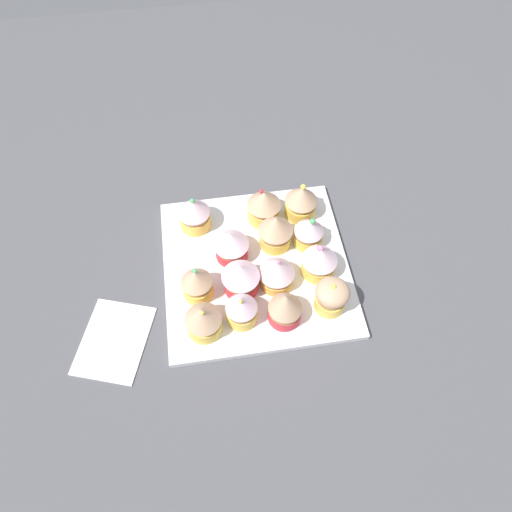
{
  "coord_description": "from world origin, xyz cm",
  "views": [
    {
      "loc": [
        -6.65,
        -43.79,
        73.73
      ],
      "look_at": [
        0.0,
        0.0,
        4.2
      ],
      "focal_mm": 32.74,
      "sensor_mm": 36.0,
      "label": 1
    }
  ],
  "objects_px": {
    "cupcake_11": "(194,213)",
    "cupcake_13": "(301,201)",
    "cupcake_10": "(309,231)",
    "cupcake_5": "(241,277)",
    "baking_tray": "(256,267)",
    "cupcake_1": "(242,309)",
    "cupcake_2": "(285,307)",
    "napkin": "(114,340)",
    "cupcake_3": "(331,296)",
    "cupcake_7": "(319,261)",
    "cupcake_9": "(275,231)",
    "cupcake_6": "(277,272)",
    "cupcake_0": "(203,319)",
    "cupcake_8": "(231,245)",
    "cupcake_4": "(197,283)",
    "cupcake_12": "(264,205)"
  },
  "relations": [
    {
      "from": "cupcake_3",
      "to": "napkin",
      "type": "xyz_separation_m",
      "value": [
        -0.37,
        -0.0,
        -0.04
      ]
    },
    {
      "from": "cupcake_8",
      "to": "cupcake_11",
      "type": "distance_m",
      "value": 0.1
    },
    {
      "from": "cupcake_1",
      "to": "cupcake_7",
      "type": "xyz_separation_m",
      "value": [
        0.15,
        0.07,
        -0.0
      ]
    },
    {
      "from": "cupcake_13",
      "to": "cupcake_8",
      "type": "bearing_deg",
      "value": -151.62
    },
    {
      "from": "cupcake_4",
      "to": "cupcake_11",
      "type": "distance_m",
      "value": 0.15
    },
    {
      "from": "cupcake_1",
      "to": "cupcake_6",
      "type": "height_order",
      "value": "same"
    },
    {
      "from": "cupcake_0",
      "to": "cupcake_1",
      "type": "relative_size",
      "value": 1.01
    },
    {
      "from": "cupcake_6",
      "to": "cupcake_0",
      "type": "bearing_deg",
      "value": -152.18
    },
    {
      "from": "cupcake_7",
      "to": "cupcake_5",
      "type": "bearing_deg",
      "value": -173.87
    },
    {
      "from": "cupcake_1",
      "to": "cupcake_3",
      "type": "relative_size",
      "value": 1.05
    },
    {
      "from": "cupcake_6",
      "to": "cupcake_9",
      "type": "relative_size",
      "value": 0.94
    },
    {
      "from": "cupcake_5",
      "to": "napkin",
      "type": "distance_m",
      "value": 0.24
    },
    {
      "from": "cupcake_10",
      "to": "cupcake_12",
      "type": "height_order",
      "value": "cupcake_12"
    },
    {
      "from": "baking_tray",
      "to": "cupcake_7",
      "type": "distance_m",
      "value": 0.12
    },
    {
      "from": "cupcake_7",
      "to": "napkin",
      "type": "distance_m",
      "value": 0.38
    },
    {
      "from": "cupcake_8",
      "to": "cupcake_11",
      "type": "xyz_separation_m",
      "value": [
        -0.06,
        0.08,
        0.0
      ]
    },
    {
      "from": "cupcake_12",
      "to": "cupcake_0",
      "type": "bearing_deg",
      "value": -121.92
    },
    {
      "from": "cupcake_9",
      "to": "cupcake_11",
      "type": "height_order",
      "value": "cupcake_9"
    },
    {
      "from": "baking_tray",
      "to": "cupcake_4",
      "type": "height_order",
      "value": "cupcake_4"
    },
    {
      "from": "cupcake_12",
      "to": "cupcake_5",
      "type": "bearing_deg",
      "value": -113.34
    },
    {
      "from": "cupcake_2",
      "to": "cupcake_4",
      "type": "distance_m",
      "value": 0.15
    },
    {
      "from": "cupcake_7",
      "to": "cupcake_12",
      "type": "bearing_deg",
      "value": 120.02
    },
    {
      "from": "cupcake_3",
      "to": "cupcake_5",
      "type": "relative_size",
      "value": 0.95
    },
    {
      "from": "cupcake_5",
      "to": "cupcake_8",
      "type": "relative_size",
      "value": 1.11
    },
    {
      "from": "cupcake_11",
      "to": "cupcake_13",
      "type": "distance_m",
      "value": 0.2
    },
    {
      "from": "cupcake_7",
      "to": "cupcake_10",
      "type": "bearing_deg",
      "value": 94.37
    },
    {
      "from": "cupcake_1",
      "to": "cupcake_12",
      "type": "distance_m",
      "value": 0.22
    },
    {
      "from": "cupcake_5",
      "to": "baking_tray",
      "type": "bearing_deg",
      "value": 53.17
    },
    {
      "from": "baking_tray",
      "to": "napkin",
      "type": "bearing_deg",
      "value": -157.77
    },
    {
      "from": "cupcake_4",
      "to": "cupcake_7",
      "type": "xyz_separation_m",
      "value": [
        0.22,
        0.01,
        -0.0
      ]
    },
    {
      "from": "cupcake_1",
      "to": "cupcake_9",
      "type": "distance_m",
      "value": 0.17
    },
    {
      "from": "cupcake_3",
      "to": "cupcake_13",
      "type": "bearing_deg",
      "value": 92.68
    },
    {
      "from": "baking_tray",
      "to": "cupcake_6",
      "type": "xyz_separation_m",
      "value": [
        0.03,
        -0.04,
        0.04
      ]
    },
    {
      "from": "cupcake_9",
      "to": "cupcake_13",
      "type": "xyz_separation_m",
      "value": [
        0.06,
        0.06,
        -0.0
      ]
    },
    {
      "from": "cupcake_5",
      "to": "cupcake_11",
      "type": "bearing_deg",
      "value": 114.18
    },
    {
      "from": "cupcake_11",
      "to": "cupcake_13",
      "type": "xyz_separation_m",
      "value": [
        0.2,
        -0.0,
        0.0
      ]
    },
    {
      "from": "cupcake_9",
      "to": "cupcake_10",
      "type": "bearing_deg",
      "value": -5.39
    },
    {
      "from": "cupcake_10",
      "to": "cupcake_11",
      "type": "bearing_deg",
      "value": 160.92
    },
    {
      "from": "cupcake_5",
      "to": "cupcake_7",
      "type": "xyz_separation_m",
      "value": [
        0.14,
        0.02,
        -0.0
      ]
    },
    {
      "from": "cupcake_1",
      "to": "cupcake_8",
      "type": "relative_size",
      "value": 1.11
    },
    {
      "from": "cupcake_10",
      "to": "cupcake_1",
      "type": "bearing_deg",
      "value": -135.9
    },
    {
      "from": "cupcake_8",
      "to": "cupcake_1",
      "type": "bearing_deg",
      "value": -89.53
    },
    {
      "from": "cupcake_4",
      "to": "cupcake_10",
      "type": "height_order",
      "value": "cupcake_4"
    },
    {
      "from": "baking_tray",
      "to": "cupcake_2",
      "type": "height_order",
      "value": "cupcake_2"
    },
    {
      "from": "cupcake_2",
      "to": "napkin",
      "type": "distance_m",
      "value": 0.29
    },
    {
      "from": "cupcake_2",
      "to": "cupcake_13",
      "type": "xyz_separation_m",
      "value": [
        0.07,
        0.22,
        -0.0
      ]
    },
    {
      "from": "baking_tray",
      "to": "cupcake_9",
      "type": "relative_size",
      "value": 4.32
    },
    {
      "from": "cupcake_1",
      "to": "cupcake_2",
      "type": "bearing_deg",
      "value": -6.98
    },
    {
      "from": "cupcake_4",
      "to": "cupcake_13",
      "type": "height_order",
      "value": "cupcake_13"
    },
    {
      "from": "cupcake_7",
      "to": "cupcake_8",
      "type": "height_order",
      "value": "cupcake_7"
    }
  ]
}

